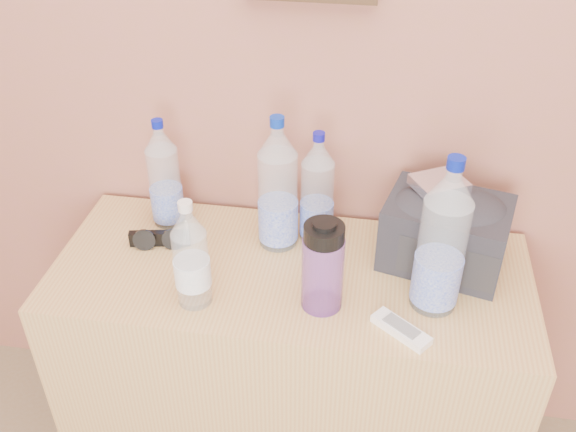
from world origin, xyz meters
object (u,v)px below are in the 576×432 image
object	(u,v)px
pet_large_d	(442,244)
toiletry_bag	(446,229)
pet_small	(191,259)
foil_packet	(439,184)
nalgene_bottle	(323,265)
pet_large_a	(164,179)
dresser	(290,371)
ac_remote	(401,330)
pet_large_c	(317,193)
pet_large_b	(278,190)
sunglasses	(160,238)

from	to	relation	value
pet_large_d	toiletry_bag	distance (m)	0.17
pet_small	foil_packet	xyz separation A→B (m)	(0.52, 0.26, 0.08)
nalgene_bottle	toiletry_bag	bearing A→B (deg)	36.41
pet_small	nalgene_bottle	distance (m)	0.28
toiletry_bag	pet_large_a	bearing A→B (deg)	-170.74
dresser	ac_remote	bearing A→B (deg)	-32.11
pet_large_c	pet_small	xyz separation A→B (m)	(-0.24, -0.28, -0.01)
pet_large_b	ac_remote	distance (m)	0.44
nalgene_bottle	ac_remote	bearing A→B (deg)	-19.38
nalgene_bottle	sunglasses	distance (m)	0.46
nalgene_bottle	ac_remote	xyz separation A→B (m)	(0.18, -0.06, -0.10)
pet_large_c	ac_remote	size ratio (longest dim) A/B	2.21
dresser	toiletry_bag	xyz separation A→B (m)	(0.35, 0.09, 0.45)
ac_remote	pet_large_a	bearing A→B (deg)	-170.05
nalgene_bottle	foil_packet	size ratio (longest dim) A/B	1.97
pet_large_b	foil_packet	size ratio (longest dim) A/B	3.07
sunglasses	pet_large_a	bearing A→B (deg)	83.77
pet_large_d	foil_packet	size ratio (longest dim) A/B	3.30
pet_small	ac_remote	size ratio (longest dim) A/B	1.98
pet_large_d	foil_packet	xyz separation A→B (m)	(-0.01, 0.18, 0.04)
nalgene_bottle	ac_remote	distance (m)	0.21
ac_remote	toiletry_bag	size ratio (longest dim) A/B	0.48
dresser	pet_large_b	xyz separation A→B (m)	(-0.05, 0.11, 0.51)
pet_small	dresser	bearing A→B (deg)	35.30
pet_large_c	sunglasses	distance (m)	0.41
dresser	pet_large_a	xyz separation A→B (m)	(-0.35, 0.15, 0.48)
pet_large_a	pet_large_c	bearing A→B (deg)	-0.73
sunglasses	foil_packet	xyz separation A→B (m)	(0.66, 0.08, 0.18)
nalgene_bottle	ac_remote	world-z (taller)	nalgene_bottle
pet_large_c	toiletry_bag	size ratio (longest dim) A/B	1.07
dresser	pet_large_b	bearing A→B (deg)	114.24
ac_remote	toiletry_bag	distance (m)	0.29
pet_large_b	nalgene_bottle	size ratio (longest dim) A/B	1.55
dresser	foil_packet	distance (m)	0.65
pet_large_b	pet_small	bearing A→B (deg)	-121.00
sunglasses	toiletry_bag	xyz separation A→B (m)	(0.69, 0.05, 0.07)
pet_large_b	nalgene_bottle	world-z (taller)	pet_large_b
pet_large_b	pet_large_c	size ratio (longest dim) A/B	1.17
pet_large_c	foil_packet	size ratio (longest dim) A/B	2.62
pet_large_b	toiletry_bag	xyz separation A→B (m)	(0.40, -0.01, -0.06)
pet_small	ac_remote	distance (m)	0.47
pet_large_d	pet_small	size ratio (longest dim) A/B	1.41
dresser	pet_large_a	distance (m)	0.61
nalgene_bottle	pet_large_a	bearing A→B (deg)	149.88
pet_small	toiletry_bag	distance (m)	0.59
pet_small	ac_remote	bearing A→B (deg)	-3.55
pet_large_d	foil_packet	bearing A→B (deg)	91.82
pet_large_c	pet_large_a	bearing A→B (deg)	179.27
pet_large_d	dresser	bearing A→B (deg)	169.79
pet_large_a	sunglasses	bearing A→B (deg)	-84.72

